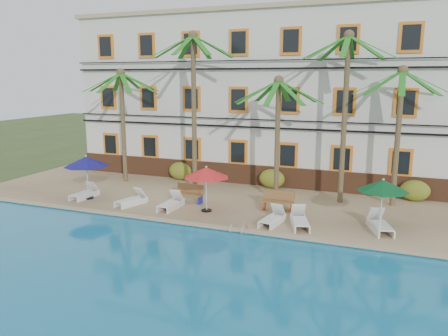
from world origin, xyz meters
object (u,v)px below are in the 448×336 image
at_px(palm_c, 278,120).
at_px(pool_ladder, 239,231).
at_px(palm_d, 346,95).
at_px(palm_e, 399,116).
at_px(lounger_f, 380,224).
at_px(umbrella_green, 383,186).
at_px(lounger_b, 132,200).
at_px(umbrella_blue, 86,162).
at_px(bench_left, 190,193).
at_px(lounger_c, 171,203).
at_px(lounger_a, 85,193).
at_px(lounger_e, 300,220).
at_px(umbrella_red, 206,173).
at_px(palm_b, 194,91).
at_px(palm_a, 122,108).
at_px(bench_right, 278,200).
at_px(lounger_d, 273,218).

distance_m(palm_c, pool_ladder, 6.57).
distance_m(palm_c, palm_d, 3.49).
distance_m(palm_e, lounger_f, 5.87).
xyz_separation_m(palm_c, pool_ladder, (-0.27, -5.05, -4.19)).
distance_m(umbrella_green, lounger_b, 11.86).
xyz_separation_m(umbrella_blue, pool_ladder, (9.06, -1.92, -1.98)).
height_order(palm_c, bench_left, palm_c).
relative_size(lounger_c, bench_left, 1.16).
bearing_deg(palm_c, umbrella_blue, -161.48).
bearing_deg(lounger_a, bench_left, 13.15).
height_order(lounger_a, lounger_f, lounger_f).
xyz_separation_m(umbrella_green, lounger_e, (-3.22, -1.07, -1.55)).
height_order(palm_d, umbrella_red, palm_d).
bearing_deg(palm_b, lounger_e, -29.32).
height_order(umbrella_blue, lounger_a, umbrella_blue).
distance_m(lounger_b, lounger_f, 11.72).
distance_m(palm_d, lounger_a, 14.29).
relative_size(palm_a, bench_right, 4.44).
bearing_deg(lounger_f, lounger_c, -178.29).
relative_size(palm_d, lounger_b, 4.68).
distance_m(umbrella_red, lounger_f, 7.95).
bearing_deg(lounger_a, umbrella_blue, -7.86).
relative_size(umbrella_blue, lounger_e, 1.20).
xyz_separation_m(palm_a, palm_e, (15.40, 0.25, 0.02)).
distance_m(palm_a, bench_left, 7.50).
height_order(palm_b, umbrella_green, palm_b).
relative_size(palm_d, lounger_c, 4.80).
distance_m(palm_a, lounger_e, 13.22).
relative_size(palm_e, lounger_c, 3.87).
height_order(palm_e, bench_right, palm_e).
relative_size(palm_d, lounger_d, 4.77).
height_order(palm_d, lounger_e, palm_d).
xyz_separation_m(lounger_e, lounger_f, (3.21, 0.66, 0.01)).
height_order(palm_d, lounger_d, palm_d).
height_order(palm_c, umbrella_red, palm_c).
relative_size(umbrella_blue, umbrella_green, 1.08).
distance_m(bench_right, pool_ladder, 3.65).
bearing_deg(palm_e, lounger_d, -134.84).
bearing_deg(palm_d, lounger_a, -162.37).
bearing_deg(palm_b, lounger_f, -17.35).
xyz_separation_m(palm_e, bench_right, (-5.13, -2.76, -4.00)).
relative_size(palm_b, bench_right, 5.66).
relative_size(lounger_c, lounger_e, 0.91).
height_order(umbrella_red, lounger_e, umbrella_red).
bearing_deg(lounger_e, umbrella_green, 18.32).
bearing_deg(lounger_e, umbrella_blue, 178.08).
height_order(palm_d, lounger_c, palm_d).
bearing_deg(palm_e, lounger_f, -96.53).
distance_m(palm_a, palm_b, 5.23).
bearing_deg(lounger_e, pool_ladder, -145.23).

